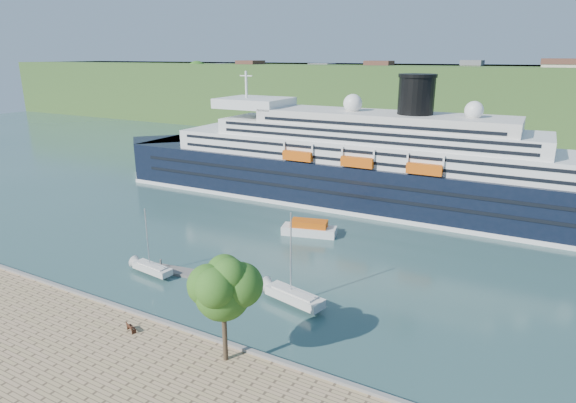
# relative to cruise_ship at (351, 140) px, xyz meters

# --- Properties ---
(ground) EXTENTS (400.00, 400.00, 0.00)m
(ground) POSITION_rel_cruise_ship_xyz_m (-3.23, -51.73, -12.24)
(ground) COLOR #294948
(ground) RESTS_ON ground
(far_hillside) EXTENTS (400.00, 50.00, 24.00)m
(far_hillside) POSITION_rel_cruise_ship_xyz_m (-3.23, 93.27, -0.24)
(far_hillside) COLOR #335421
(far_hillside) RESTS_ON ground
(quay_coping) EXTENTS (220.00, 0.50, 0.30)m
(quay_coping) POSITION_rel_cruise_ship_xyz_m (-3.23, -51.93, -11.09)
(quay_coping) COLOR slate
(quay_coping) RESTS_ON promenade
(cruise_ship) EXTENTS (109.33, 18.17, 24.48)m
(cruise_ship) POSITION_rel_cruise_ship_xyz_m (0.00, 0.00, 0.00)
(cruise_ship) COLOR black
(cruise_ship) RESTS_ON ground
(park_bench) EXTENTS (1.52, 1.04, 0.90)m
(park_bench) POSITION_rel_cruise_ship_xyz_m (-1.38, -54.64, -10.79)
(park_bench) COLOR #432213
(park_bench) RESTS_ON promenade
(promenade_tree) EXTENTS (6.61, 6.61, 10.95)m
(promenade_tree) POSITION_rel_cruise_ship_xyz_m (9.62, -53.89, -5.76)
(promenade_tree) COLOR #245C18
(promenade_tree) RESTS_ON promenade
(floating_pontoon) EXTENTS (17.27, 4.60, 0.38)m
(floating_pontoon) POSITION_rel_cruise_ship_xyz_m (-4.76, -39.96, -12.05)
(floating_pontoon) COLOR slate
(floating_pontoon) RESTS_ON ground
(sailboat_white_near) EXTENTS (6.80, 2.61, 8.56)m
(sailboat_white_near) POSITION_rel_cruise_ship_xyz_m (-10.36, -42.45, -7.96)
(sailboat_white_near) COLOR silver
(sailboat_white_near) RESTS_ON ground
(sailboat_white_far) EXTENTS (8.47, 3.99, 10.56)m
(sailboat_white_far) POSITION_rel_cruise_ship_xyz_m (9.61, -40.58, -6.96)
(sailboat_white_far) COLOR silver
(sailboat_white_far) RESTS_ON ground
(tender_launch) EXTENTS (9.12, 5.02, 2.39)m
(tender_launch) POSITION_rel_cruise_ship_xyz_m (1.05, -19.57, -11.04)
(tender_launch) COLOR #D0530C
(tender_launch) RESTS_ON ground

